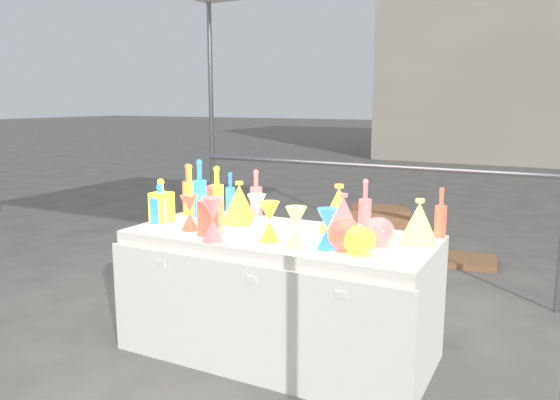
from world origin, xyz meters
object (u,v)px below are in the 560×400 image
at_px(hourglass_0, 189,213).
at_px(lampshade_0, 239,202).
at_px(cardboard_box_closed, 379,228).
at_px(display_table, 279,294).
at_px(globe_0, 359,242).
at_px(decanter_0, 161,201).
at_px(bottle_0, 217,191).

bearing_deg(hourglass_0, lampshade_0, 60.98).
xyz_separation_m(cardboard_box_closed, lampshade_0, (-0.17, -2.50, 0.67)).
bearing_deg(cardboard_box_closed, lampshade_0, -112.49).
relative_size(display_table, lampshade_0, 6.83).
height_order(display_table, globe_0, globe_0).
xyz_separation_m(cardboard_box_closed, decanter_0, (-0.63, -2.71, 0.68)).
bearing_deg(bottle_0, lampshade_0, -23.10).
xyz_separation_m(cardboard_box_closed, hourglass_0, (-0.34, -2.80, 0.64)).
xyz_separation_m(decanter_0, lampshade_0, (0.46, 0.21, -0.01)).
bearing_deg(hourglass_0, display_table, 17.94).
bearing_deg(globe_0, lampshade_0, 160.00).
xyz_separation_m(hourglass_0, globe_0, (1.08, -0.03, -0.04)).
bearing_deg(globe_0, cardboard_box_closed, 104.77).
distance_m(display_table, lampshade_0, 0.64).
xyz_separation_m(decanter_0, hourglass_0, (0.29, -0.09, -0.04)).
height_order(hourglass_0, globe_0, hourglass_0).
distance_m(decanter_0, globe_0, 1.38).
xyz_separation_m(bottle_0, decanter_0, (-0.22, -0.31, -0.03)).
height_order(cardboard_box_closed, hourglass_0, hourglass_0).
xyz_separation_m(bottle_0, globe_0, (1.15, -0.43, -0.11)).
bearing_deg(cardboard_box_closed, display_table, -104.59).
height_order(decanter_0, lampshade_0, decanter_0).
bearing_deg(globe_0, display_table, 160.34).
relative_size(bottle_0, lampshade_0, 1.28).
bearing_deg(display_table, globe_0, -19.66).
xyz_separation_m(bottle_0, hourglass_0, (0.07, -0.40, -0.07)).
xyz_separation_m(display_table, hourglass_0, (-0.52, -0.17, 0.48)).
height_order(cardboard_box_closed, decanter_0, decanter_0).
distance_m(bottle_0, decanter_0, 0.38).
relative_size(display_table, cardboard_box_closed, 3.14).
xyz_separation_m(hourglass_0, lampshade_0, (0.17, 0.30, 0.03)).
distance_m(bottle_0, lampshade_0, 0.26).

